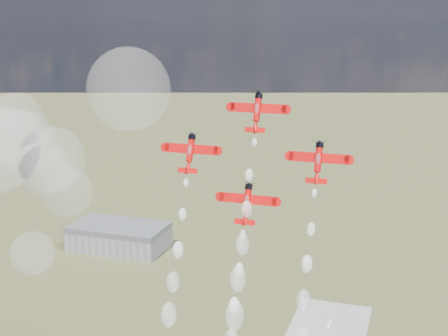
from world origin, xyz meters
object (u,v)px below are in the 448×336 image
at_px(hangar, 119,236).
at_px(plane_left, 190,152).
at_px(plane_lead, 257,112).
at_px(plane_slot, 247,203).
at_px(plane_right, 318,162).

relative_size(hangar, plane_left, 4.23).
height_order(plane_lead, plane_slot, plane_lead).
relative_size(plane_left, plane_right, 1.00).
relative_size(hangar, plane_slot, 4.23).
height_order(hangar, plane_lead, plane_lead).
distance_m(hangar, plane_lead, 219.74).
height_order(plane_left, plane_slot, plane_left).
bearing_deg(plane_right, hangar, 128.94).
bearing_deg(hangar, plane_lead, -53.45).
relative_size(plane_right, plane_slot, 1.00).
height_order(hangar, plane_left, plane_left).
bearing_deg(plane_slot, plane_left, 165.38).
distance_m(hangar, plane_right, 226.19).
xyz_separation_m(hangar, plane_lead, (117.87, -158.98, 95.49)).
xyz_separation_m(plane_left, plane_slot, (13.42, -3.50, -8.72)).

